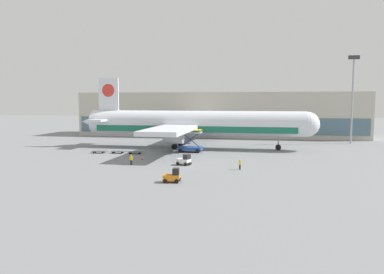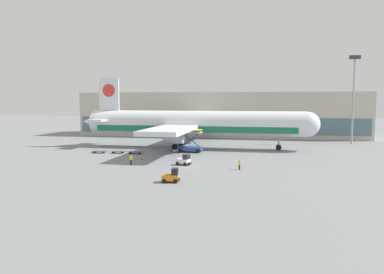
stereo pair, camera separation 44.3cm
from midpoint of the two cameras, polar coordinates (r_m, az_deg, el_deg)
The scene contains 13 objects.
ground_plane at distance 66.27m, azimuth -0.89°, elevation -4.36°, with size 400.00×400.00×0.00m, color slate.
terminal_building at distance 123.04m, azimuth 4.43°, elevation 3.48°, with size 90.00×18.20×14.00m.
light_mast at distance 107.91m, azimuth 23.51°, elevation 6.18°, with size 2.80×0.50×23.22m.
airplane_main at distance 89.96m, azimuth 0.06°, elevation 2.01°, with size 58.07×48.11×17.00m.
scissor_lift_loader at distance 83.20m, azimuth -0.07°, elevation -0.98°, with size 5.24×3.43×5.01m.
baggage_tug_foreground at distance 52.72m, azimuth -2.89°, elevation -5.98°, with size 2.61×1.91×2.00m.
baggage_tug_mid at distance 66.53m, azimuth -1.00°, elevation -3.55°, with size 2.78×2.33×2.00m.
baggage_dolly_lead at distance 84.30m, azimuth -13.82°, elevation -2.12°, with size 3.77×1.81×0.48m.
baggage_dolly_second at distance 83.16m, azimuth -11.03°, elevation -2.16°, with size 3.77×1.81×0.48m.
baggage_dolly_third at distance 81.44m, azimuth -8.49°, elevation -2.28°, with size 3.77×1.81×0.48m.
ground_crew_near at distance 62.59m, azimuth 7.44°, elevation -4.06°, with size 0.43×0.43×1.72m.
ground_crew_far at distance 67.44m, azimuth -9.11°, elevation -3.31°, with size 0.57×0.24×1.84m.
traffic_cone_near at distance 73.34m, azimuth -7.40°, elevation -3.16°, with size 0.40×0.40×0.72m.
Camera 2 is at (13.43, -63.89, 11.42)m, focal length 35.00 mm.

